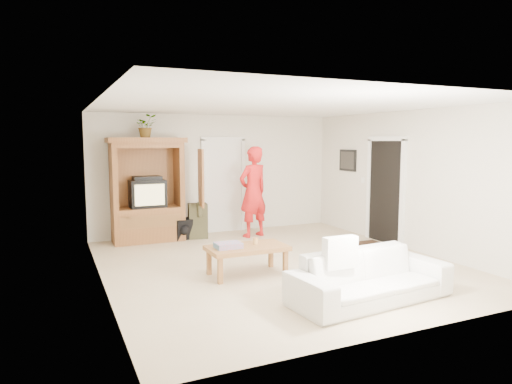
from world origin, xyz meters
TOP-DOWN VIEW (x-y plane):
  - floor at (0.00, 0.00)m, footprint 6.00×6.00m
  - ceiling at (0.00, 0.00)m, footprint 6.00×6.00m
  - wall_back at (0.00, 3.00)m, footprint 5.50×0.00m
  - wall_front at (0.00, -3.00)m, footprint 5.50×0.00m
  - wall_left at (-2.75, 0.00)m, footprint 0.00×6.00m
  - wall_right at (2.75, 0.00)m, footprint 0.00×6.00m
  - armoire at (-1.58, 2.66)m, footprint 1.82×1.14m
  - door_back at (0.15, 2.97)m, footprint 0.85×0.05m
  - doorway_right at (2.73, 0.60)m, footprint 0.05×0.90m
  - framed_picture at (2.73, 1.90)m, footprint 0.03×0.60m
  - doormat at (2.30, 0.60)m, footprint 0.60×0.40m
  - plant at (-1.60, 2.63)m, footprint 0.45×0.40m
  - man at (0.53, 2.19)m, footprint 0.80×0.64m
  - sofa at (0.30, -2.03)m, footprint 2.22×1.02m
  - coffee_table at (-0.69, -0.35)m, footprint 1.21×0.66m
  - towel at (-1.00, -0.35)m, footprint 0.38×0.28m
  - candle at (-0.53, -0.29)m, footprint 0.08×0.08m
  - backpack_black at (-0.93, 2.46)m, footprint 0.39×0.28m
  - backpack_olive at (-0.60, 2.51)m, footprint 0.43×0.35m

SIDE VIEW (x-z plane):
  - floor at x=0.00m, z-range 0.00..0.00m
  - doormat at x=2.30m, z-range 0.00..0.02m
  - backpack_black at x=-0.93m, z-range 0.00..0.43m
  - sofa at x=0.30m, z-range 0.00..0.63m
  - backpack_olive at x=-0.60m, z-range 0.00..0.73m
  - coffee_table at x=-0.69m, z-range 0.17..0.62m
  - towel at x=-1.00m, z-range 0.45..0.53m
  - candle at x=-0.53m, z-range 0.45..0.55m
  - armoire at x=-1.58m, z-range -0.14..1.96m
  - man at x=0.53m, z-range 0.00..1.92m
  - door_back at x=0.15m, z-range 0.00..2.04m
  - doorway_right at x=2.73m, z-range 0.00..2.04m
  - wall_back at x=0.00m, z-range -1.45..4.05m
  - wall_front at x=0.00m, z-range -1.45..4.05m
  - wall_left at x=-2.75m, z-range -1.70..4.30m
  - wall_right at x=2.75m, z-range -1.70..4.30m
  - framed_picture at x=2.73m, z-range 1.36..1.84m
  - plant at x=-1.60m, z-range 2.10..2.55m
  - ceiling at x=0.00m, z-range 2.60..2.60m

